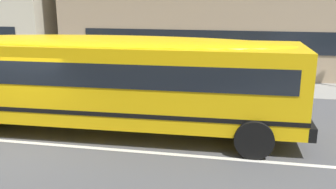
% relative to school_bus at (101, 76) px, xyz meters
% --- Properties ---
extents(ground_plane, '(400.00, 400.00, 0.00)m').
position_rel_school_bus_xyz_m(ground_plane, '(-1.81, -1.38, -1.77)').
color(ground_plane, '#4C4C4F').
extents(sidewalk_far, '(120.00, 3.00, 0.01)m').
position_rel_school_bus_xyz_m(sidewalk_far, '(-1.81, 6.74, -1.76)').
color(sidewalk_far, gray).
rests_on(sidewalk_far, ground_plane).
extents(lane_centreline, '(110.00, 0.16, 0.01)m').
position_rel_school_bus_xyz_m(lane_centreline, '(-1.81, -1.38, -1.77)').
color(lane_centreline, silver).
rests_on(lane_centreline, ground_plane).
extents(school_bus, '(13.38, 3.18, 2.98)m').
position_rel_school_bus_xyz_m(school_bus, '(0.00, 0.00, 0.00)').
color(school_bus, yellow).
rests_on(school_bus, ground_plane).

